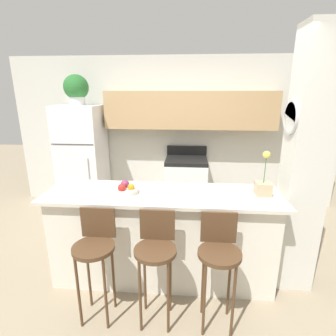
% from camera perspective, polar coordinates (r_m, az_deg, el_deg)
% --- Properties ---
extents(ground_plane, '(14.00, 14.00, 0.00)m').
position_cam_1_polar(ground_plane, '(3.16, -1.14, -22.44)').
color(ground_plane, gray).
extents(wall_back, '(5.60, 0.38, 2.55)m').
position_cam_1_polar(wall_back, '(4.52, 2.67, 9.40)').
color(wall_back, silver).
rests_on(wall_back, ground_plane).
extents(pillar_right, '(0.38, 0.32, 2.55)m').
position_cam_1_polar(pillar_right, '(2.83, 27.61, 0.11)').
color(pillar_right, silver).
rests_on(pillar_right, ground_plane).
extents(counter_bar, '(2.38, 0.68, 1.00)m').
position_cam_1_polar(counter_bar, '(2.87, -1.20, -14.61)').
color(counter_bar, silver).
rests_on(counter_bar, ground_plane).
extents(refrigerator, '(0.70, 0.71, 1.77)m').
position_cam_1_polar(refrigerator, '(4.65, -18.04, 1.89)').
color(refrigerator, white).
rests_on(refrigerator, ground_plane).
extents(stove_range, '(0.69, 0.61, 1.07)m').
position_cam_1_polar(stove_range, '(4.47, 3.92, -3.56)').
color(stove_range, white).
rests_on(stove_range, ground_plane).
extents(bar_stool_left, '(0.36, 0.36, 1.01)m').
position_cam_1_polar(bar_stool_left, '(2.44, -15.54, -16.56)').
color(bar_stool_left, '#4C331E').
rests_on(bar_stool_left, ground_plane).
extents(bar_stool_mid, '(0.36, 0.36, 1.01)m').
position_cam_1_polar(bar_stool_mid, '(2.32, -2.64, -17.70)').
color(bar_stool_mid, '#4C331E').
rests_on(bar_stool_mid, ground_plane).
extents(bar_stool_right, '(0.36, 0.36, 1.01)m').
position_cam_1_polar(bar_stool_right, '(2.32, 11.02, -18.00)').
color(bar_stool_right, '#4C331E').
rests_on(bar_stool_right, ground_plane).
extents(potted_plant_on_fridge, '(0.39, 0.39, 0.47)m').
position_cam_1_polar(potted_plant_on_fridge, '(4.52, -19.35, 15.97)').
color(potted_plant_on_fridge, silver).
rests_on(potted_plant_on_fridge, refrigerator).
extents(orchid_vase, '(0.15, 0.15, 0.44)m').
position_cam_1_polar(orchid_vase, '(2.74, 20.04, -3.50)').
color(orchid_vase, tan).
rests_on(orchid_vase, counter_bar).
extents(fruit_bowl, '(0.24, 0.24, 0.12)m').
position_cam_1_polar(fruit_bowl, '(2.66, -9.18, -4.60)').
color(fruit_bowl, silver).
rests_on(fruit_bowl, counter_bar).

